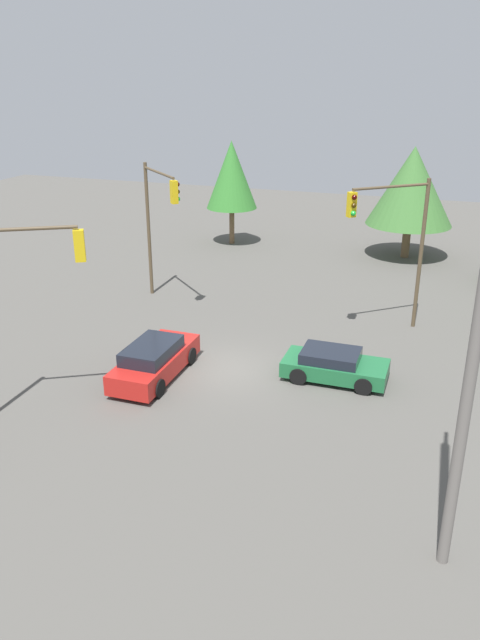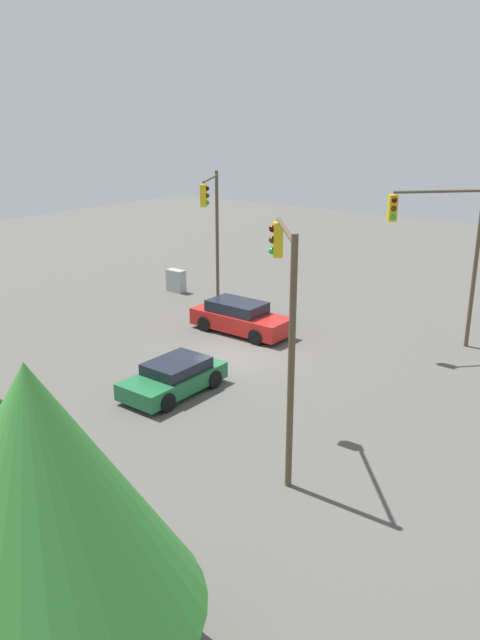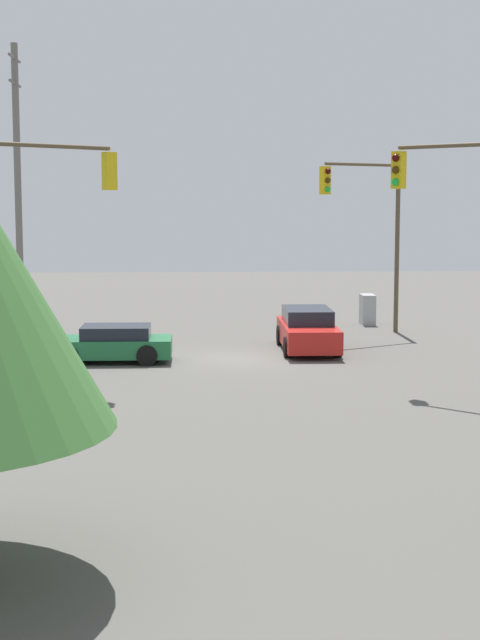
% 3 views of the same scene
% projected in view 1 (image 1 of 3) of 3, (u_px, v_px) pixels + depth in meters
% --- Properties ---
extents(ground_plane, '(80.00, 80.00, 0.00)m').
position_uv_depth(ground_plane, '(226.00, 369.00, 25.35)').
color(ground_plane, '#54514C').
extents(sedan_red, '(4.79, 1.95, 1.48)m').
position_uv_depth(sedan_red, '(155.00, 360.00, 24.47)').
color(sedan_red, red).
rests_on(sedan_red, ground_plane).
extents(sedan_green, '(1.98, 4.03, 1.20)m').
position_uv_depth(sedan_green, '(334.00, 365.00, 24.35)').
color(sedan_green, '#1E6638').
rests_on(sedan_green, ground_plane).
extents(traffic_signal_main, '(2.98, 3.13, 6.99)m').
position_uv_depth(traffic_signal_main, '(158.00, 212.00, 31.01)').
color(traffic_signal_main, brown).
rests_on(traffic_signal_main, ground_plane).
extents(traffic_signal_cross, '(2.79, 3.21, 6.95)m').
position_uv_depth(traffic_signal_cross, '(396.00, 231.00, 27.35)').
color(traffic_signal_cross, brown).
rests_on(traffic_signal_cross, ground_plane).
extents(traffic_signal_aux, '(2.17, 3.46, 6.89)m').
position_uv_depth(traffic_signal_aux, '(13.00, 288.00, 20.34)').
color(traffic_signal_aux, brown).
rests_on(traffic_signal_aux, ground_plane).
extents(utility_pole_tall, '(2.20, 0.28, 11.56)m').
position_uv_depth(utility_pole_tall, '(477.00, 335.00, 13.20)').
color(utility_pole_tall, slate).
rests_on(utility_pole_tall, ground_plane).
extents(tree_left, '(3.44, 3.44, 7.00)m').
position_uv_depth(tree_left, '(232.00, 175.00, 42.05)').
color(tree_left, brown).
rests_on(tree_left, ground_plane).
extents(tree_corner, '(5.40, 5.40, 7.01)m').
position_uv_depth(tree_corner, '(412.00, 186.00, 38.92)').
color(tree_corner, brown).
rests_on(tree_corner, ground_plane).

